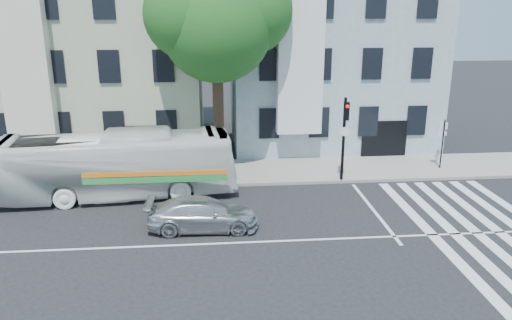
{
  "coord_description": "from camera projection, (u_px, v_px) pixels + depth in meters",
  "views": [
    {
      "loc": [
        -0.3,
        -16.76,
        8.45
      ],
      "look_at": [
        1.42,
        2.59,
        2.4
      ],
      "focal_mm": 35.0,
      "sensor_mm": 36.0,
      "label": 1
    }
  ],
  "objects": [
    {
      "name": "street_tree",
      "position": [
        217.0,
        18.0,
        24.46
      ],
      "size": [
        7.3,
        5.9,
        11.1
      ],
      "color": "#2D2116",
      "rests_on": "ground"
    },
    {
      "name": "ground",
      "position": [
        224.0,
        243.0,
        18.48
      ],
      "size": [
        120.0,
        120.0,
        0.0
      ],
      "primitive_type": "plane",
      "color": "black",
      "rests_on": "ground"
    },
    {
      "name": "hedge",
      "position": [
        73.0,
        176.0,
        24.19
      ],
      "size": [
        8.5,
        2.48,
        0.7
      ],
      "primitive_type": null,
      "rotation": [
        0.0,
        0.0,
        0.2
      ],
      "color": "#266821",
      "rests_on": "sidewalk_far"
    },
    {
      "name": "bus",
      "position": [
        115.0,
        165.0,
        22.57
      ],
      "size": [
        3.47,
        11.04,
        3.03
      ],
      "primitive_type": "imported",
      "rotation": [
        0.0,
        0.0,
        1.66
      ],
      "color": "white",
      "rests_on": "ground"
    },
    {
      "name": "building_left",
      "position": [
        101.0,
        55.0,
        30.52
      ],
      "size": [
        12.0,
        10.0,
        11.0
      ],
      "primitive_type": "cube",
      "color": "#A7AA8E",
      "rests_on": "ground"
    },
    {
      "name": "fire_hydrant",
      "position": [
        438.0,
        156.0,
        27.28
      ],
      "size": [
        0.45,
        0.26,
        0.79
      ],
      "rotation": [
        0.0,
        0.0,
        0.29
      ],
      "color": "#BABAB5",
      "rests_on": "sidewalk_far"
    },
    {
      "name": "far_sign_pole",
      "position": [
        443.0,
        138.0,
        26.13
      ],
      "size": [
        0.47,
        0.19,
        2.62
      ],
      "rotation": [
        0.0,
        0.0,
        0.14
      ],
      "color": "black",
      "rests_on": "sidewalk_far"
    },
    {
      "name": "sidewalk_far",
      "position": [
        220.0,
        172.0,
        26.06
      ],
      "size": [
        80.0,
        4.0,
        0.15
      ],
      "primitive_type": "cube",
      "color": "gray",
      "rests_on": "ground"
    },
    {
      "name": "sedan",
      "position": [
        203.0,
        214.0,
        19.51
      ],
      "size": [
        1.88,
        4.4,
        1.26
      ],
      "primitive_type": "imported",
      "rotation": [
        0.0,
        0.0,
        1.54
      ],
      "color": "silver",
      "rests_on": "ground"
    },
    {
      "name": "building_right",
      "position": [
        326.0,
        53.0,
        31.7
      ],
      "size": [
        12.0,
        10.0,
        11.0
      ],
      "primitive_type": "cube",
      "color": "#8A9CA4",
      "rests_on": "ground"
    },
    {
      "name": "traffic_signal",
      "position": [
        345.0,
        129.0,
        23.93
      ],
      "size": [
        0.44,
        0.53,
        4.27
      ],
      "rotation": [
        0.0,
        0.0,
        -0.27
      ],
      "color": "black",
      "rests_on": "ground"
    }
  ]
}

